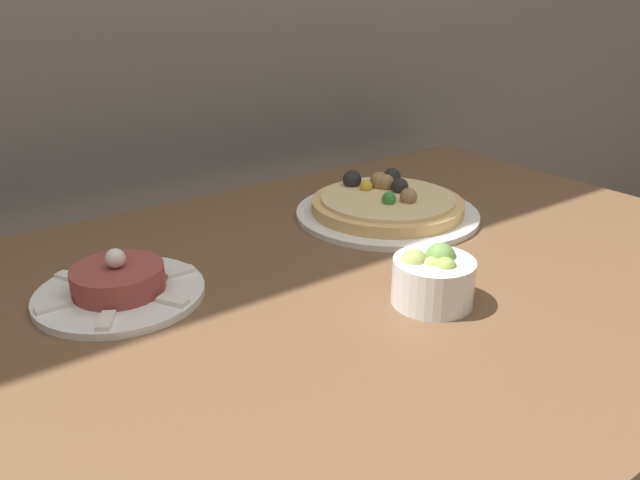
# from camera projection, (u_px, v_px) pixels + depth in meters

# --- Properties ---
(dining_table) EXTENTS (1.34, 0.86, 0.76)m
(dining_table) POSITION_uv_depth(u_px,v_px,m) (334.00, 342.00, 0.88)
(dining_table) COLOR brown
(dining_table) RESTS_ON ground_plane
(pizza_plate) EXTENTS (0.31, 0.31, 0.06)m
(pizza_plate) POSITION_uv_depth(u_px,v_px,m) (387.00, 206.00, 1.06)
(pizza_plate) COLOR white
(pizza_plate) RESTS_ON dining_table
(tartare_plate) EXTENTS (0.21, 0.21, 0.07)m
(tartare_plate) POSITION_uv_depth(u_px,v_px,m) (119.00, 286.00, 0.79)
(tartare_plate) COLOR white
(tartare_plate) RESTS_ON dining_table
(small_bowl) EXTENTS (0.10, 0.10, 0.07)m
(small_bowl) POSITION_uv_depth(u_px,v_px,m) (433.00, 277.00, 0.77)
(small_bowl) COLOR white
(small_bowl) RESTS_ON dining_table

